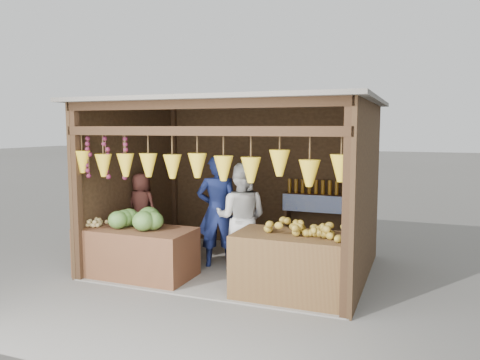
{
  "coord_description": "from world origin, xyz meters",
  "views": [
    {
      "loc": [
        2.72,
        -6.84,
        2.24
      ],
      "look_at": [
        0.09,
        -0.1,
        1.43
      ],
      "focal_mm": 35.0,
      "sensor_mm": 36.0,
      "label": 1
    }
  ],
  "objects_px": {
    "vendor_seated": "(142,207)",
    "counter_left": "(136,252)",
    "woman_standing": "(241,218)",
    "man_standing": "(218,211)",
    "counter_right": "(295,266)"
  },
  "relations": [
    {
      "from": "vendor_seated",
      "to": "counter_left",
      "type": "bearing_deg",
      "value": 121.89
    },
    {
      "from": "man_standing",
      "to": "counter_right",
      "type": "bearing_deg",
      "value": 127.19
    },
    {
      "from": "man_standing",
      "to": "woman_standing",
      "type": "bearing_deg",
      "value": 146.73
    },
    {
      "from": "man_standing",
      "to": "vendor_seated",
      "type": "bearing_deg",
      "value": -24.34
    },
    {
      "from": "woman_standing",
      "to": "vendor_seated",
      "type": "xyz_separation_m",
      "value": [
        -1.9,
        0.15,
        0.03
      ]
    },
    {
      "from": "woman_standing",
      "to": "vendor_seated",
      "type": "relative_size",
      "value": 1.46
    },
    {
      "from": "man_standing",
      "to": "woman_standing",
      "type": "relative_size",
      "value": 1.07
    },
    {
      "from": "woman_standing",
      "to": "man_standing",
      "type": "bearing_deg",
      "value": -18.49
    },
    {
      "from": "vendor_seated",
      "to": "man_standing",
      "type": "bearing_deg",
      "value": -178.78
    },
    {
      "from": "counter_right",
      "to": "woman_standing",
      "type": "relative_size",
      "value": 0.94
    },
    {
      "from": "counter_left",
      "to": "woman_standing",
      "type": "relative_size",
      "value": 1.02
    },
    {
      "from": "counter_right",
      "to": "woman_standing",
      "type": "distance_m",
      "value": 1.42
    },
    {
      "from": "woman_standing",
      "to": "vendor_seated",
      "type": "distance_m",
      "value": 1.91
    },
    {
      "from": "counter_left",
      "to": "woman_standing",
      "type": "bearing_deg",
      "value": 30.22
    },
    {
      "from": "man_standing",
      "to": "vendor_seated",
      "type": "height_order",
      "value": "man_standing"
    }
  ]
}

